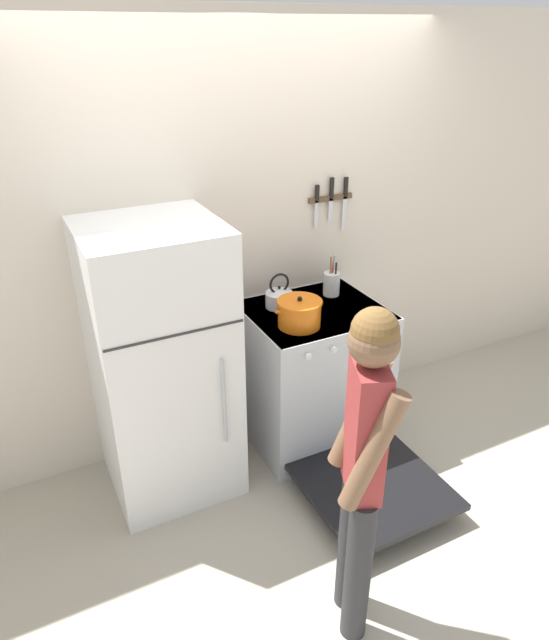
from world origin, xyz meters
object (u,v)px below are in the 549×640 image
(refrigerator, at_px, (162,365))
(tea_kettle, at_px, (280,297))
(dutch_oven_pot, at_px, (299,313))
(utensil_jar, at_px, (332,283))
(person, at_px, (363,464))
(stove_range, at_px, (315,378))

(refrigerator, relative_size, tea_kettle, 7.30)
(dutch_oven_pot, distance_m, utensil_jar, 0.48)
(utensil_jar, xyz_separation_m, person, (-0.71, -1.39, -0.10))
(dutch_oven_pot, height_order, tea_kettle, tea_kettle)
(stove_range, relative_size, utensil_jar, 5.31)
(refrigerator, relative_size, utensil_jar, 5.92)
(tea_kettle, distance_m, utensil_jar, 0.37)
(dutch_oven_pot, distance_m, person, 1.16)
(utensil_jar, bearing_deg, refrigerator, -173.28)
(tea_kettle, bearing_deg, person, -103.89)
(stove_range, bearing_deg, tea_kettle, 133.91)
(dutch_oven_pot, relative_size, person, 0.19)
(refrigerator, bearing_deg, person, -70.54)
(utensil_jar, bearing_deg, person, -117.18)
(tea_kettle, xyz_separation_m, utensil_jar, (0.37, 0.01, 0.02))
(person, bearing_deg, refrigerator, 41.73)
(tea_kettle, relative_size, person, 0.14)
(stove_range, bearing_deg, person, -112.91)
(stove_range, distance_m, utensil_jar, 0.61)
(dutch_oven_pot, bearing_deg, refrigerator, 169.46)
(person, bearing_deg, dutch_oven_pot, 5.82)
(tea_kettle, bearing_deg, dutch_oven_pot, -93.00)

